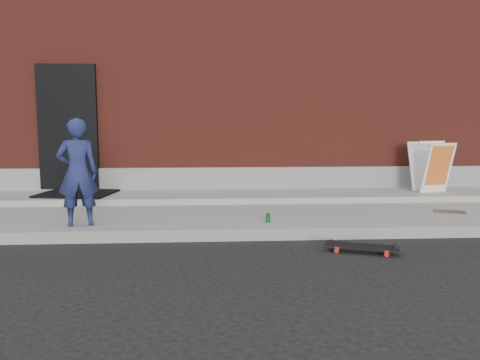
{
  "coord_description": "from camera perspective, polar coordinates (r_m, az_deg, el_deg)",
  "views": [
    {
      "loc": [
        -0.0,
        -5.74,
        1.49
      ],
      "look_at": [
        0.39,
        0.8,
        0.68
      ],
      "focal_mm": 35.0,
      "sensor_mm": 36.0,
      "label": 1
    }
  ],
  "objects": [
    {
      "name": "ground",
      "position": [
        5.93,
        -3.36,
        -7.51
      ],
      "size": [
        80.0,
        80.0,
        0.0
      ],
      "primitive_type": "plane",
      "color": "black",
      "rests_on": "ground"
    },
    {
      "name": "sidewalk",
      "position": [
        7.38,
        -3.4,
        -4.02
      ],
      "size": [
        20.0,
        3.0,
        0.15
      ],
      "primitive_type": "cube",
      "color": "slate",
      "rests_on": "ground"
    },
    {
      "name": "apron",
      "position": [
        8.24,
        -3.41,
        -1.96
      ],
      "size": [
        20.0,
        1.2,
        0.1
      ],
      "primitive_type": "cube",
      "color": "gray",
      "rests_on": "sidewalk"
    },
    {
      "name": "building",
      "position": [
        12.78,
        -3.53,
        11.57
      ],
      "size": [
        20.0,
        8.1,
        5.0
      ],
      "color": "maroon",
      "rests_on": "ground"
    },
    {
      "name": "child",
      "position": [
        6.38,
        -19.19,
        0.88
      ],
      "size": [
        0.58,
        0.45,
        1.39
      ],
      "primitive_type": "imported",
      "rotation": [
        0.0,
        0.0,
        3.4
      ],
      "color": "#1C224E",
      "rests_on": "sidewalk"
    },
    {
      "name": "skateboard",
      "position": [
        5.6,
        14.62,
        -7.85
      ],
      "size": [
        0.82,
        0.47,
        0.09
      ],
      "color": "red",
      "rests_on": "ground"
    },
    {
      "name": "pizza_sign",
      "position": [
        9.03,
        22.27,
        1.54
      ],
      "size": [
        0.69,
        0.76,
        0.91
      ],
      "color": "white",
      "rests_on": "apron"
    },
    {
      "name": "soda_can",
      "position": [
        6.32,
        3.43,
        -4.65
      ],
      "size": [
        0.09,
        0.09,
        0.12
      ],
      "primitive_type": "cylinder",
      "rotation": [
        0.0,
        0.0,
        0.43
      ],
      "color": "#187A2E",
      "rests_on": "sidewalk"
    },
    {
      "name": "doormat",
      "position": [
        8.56,
        -19.25,
        -1.56
      ],
      "size": [
        1.34,
        1.15,
        0.03
      ],
      "primitive_type": "cube",
      "rotation": [
        0.0,
        0.0,
        -0.17
      ],
      "color": "black",
      "rests_on": "apron"
    },
    {
      "name": "utility_plate",
      "position": [
        7.69,
        24.18,
        -3.57
      ],
      "size": [
        0.51,
        0.42,
        0.01
      ],
      "primitive_type": "cube",
      "rotation": [
        0.0,
        0.0,
        -0.38
      ],
      "color": "#56565B",
      "rests_on": "sidewalk"
    }
  ]
}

